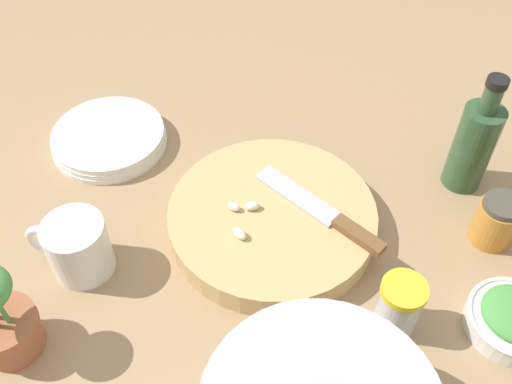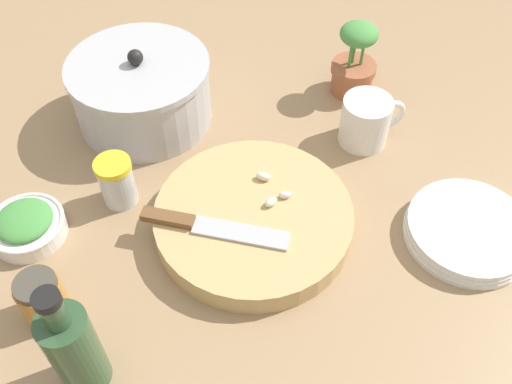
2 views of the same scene
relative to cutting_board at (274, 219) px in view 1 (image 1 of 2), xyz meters
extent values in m
plane|color=#997A56|center=(0.00, 0.03, -0.02)|extent=(5.00, 5.00, 0.00)
cylinder|color=tan|center=(0.00, 0.00, 0.00)|extent=(0.32, 0.32, 0.04)
cube|color=brown|center=(-0.13, 0.04, 0.03)|extent=(0.08, 0.07, 0.01)
cube|color=#B2B2B7|center=(-0.03, -0.03, 0.02)|extent=(0.14, 0.12, 0.01)
ellipsoid|color=silver|center=(0.03, 0.00, 0.03)|extent=(0.03, 0.02, 0.01)
ellipsoid|color=silver|center=(0.06, 0.00, 0.03)|extent=(0.02, 0.02, 0.01)
ellipsoid|color=#F0E9C7|center=(0.05, 0.05, 0.03)|extent=(0.03, 0.03, 0.01)
cylinder|color=silver|center=(-0.33, 0.14, -0.01)|extent=(0.12, 0.12, 0.03)
cylinder|color=silver|center=(-0.18, 0.15, 0.02)|extent=(0.06, 0.06, 0.08)
cylinder|color=yellow|center=(-0.18, 0.15, 0.06)|extent=(0.06, 0.06, 0.01)
cylinder|color=silver|center=(0.27, 0.10, 0.03)|extent=(0.09, 0.09, 0.09)
torus|color=silver|center=(0.32, 0.10, 0.03)|extent=(0.06, 0.02, 0.06)
cylinder|color=silver|center=(0.31, -0.16, -0.02)|extent=(0.20, 0.20, 0.01)
cylinder|color=silver|center=(0.31, -0.16, -0.01)|extent=(0.20, 0.20, 0.01)
cylinder|color=silver|center=(0.31, -0.16, 0.00)|extent=(0.20, 0.20, 0.01)
cylinder|color=#BC7A2D|center=(-0.33, -0.02, 0.01)|extent=(0.06, 0.06, 0.07)
cylinder|color=#474238|center=(-0.33, -0.02, 0.06)|extent=(0.06, 0.06, 0.01)
cylinder|color=#2D4C2D|center=(-0.30, -0.13, 0.05)|extent=(0.06, 0.06, 0.15)
cylinder|color=#2D4C2D|center=(-0.30, -0.13, 0.15)|extent=(0.03, 0.03, 0.05)
cylinder|color=black|center=(-0.30, -0.13, 0.18)|extent=(0.03, 0.03, 0.01)
cylinder|color=#A35B3D|center=(0.33, 0.23, 0.01)|extent=(0.08, 0.08, 0.06)
cylinder|color=#A35B3D|center=(0.33, 0.23, 0.03)|extent=(0.09, 0.09, 0.02)
cylinder|color=#478E42|center=(0.31, 0.23, 0.08)|extent=(0.01, 0.01, 0.07)
camera|label=1|loc=(-0.03, 0.56, 0.68)|focal=40.00mm
camera|label=2|loc=(-0.23, -0.51, 0.73)|focal=40.00mm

